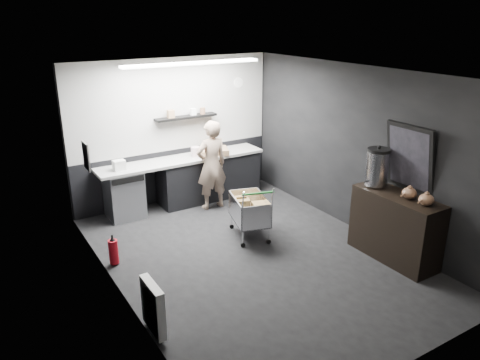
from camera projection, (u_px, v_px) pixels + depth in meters
floor at (254, 256)px, 7.02m from camera, size 5.50×5.50×0.00m
ceiling at (256, 73)px, 6.10m from camera, size 5.50×5.50×0.00m
wall_back at (174, 131)px, 8.76m from camera, size 5.50×0.00×5.50m
wall_front at (416, 252)px, 4.36m from camera, size 5.50×0.00×5.50m
wall_left at (115, 200)px, 5.57m from camera, size 0.00×5.50×5.50m
wall_right at (358, 150)px, 7.55m from camera, size 0.00×5.50×5.50m
kitchen_wall_panel at (173, 105)px, 8.58m from camera, size 3.95×0.02×1.70m
dado_panel at (176, 174)px, 9.04m from camera, size 3.95×0.02×1.00m
floating_shelf at (186, 117)px, 8.67m from camera, size 1.20×0.22×0.04m
wall_clock at (238, 83)px, 9.16m from camera, size 0.20×0.03×0.20m
poster at (86, 156)px, 6.56m from camera, size 0.02×0.30×0.40m
poster_red_band at (86, 151)px, 6.54m from camera, size 0.02×0.22×0.10m
radiator at (153, 307)px, 5.22m from camera, size 0.10×0.50×0.60m
ceiling_strip at (193, 63)px, 7.60m from camera, size 2.40×0.20×0.04m
prep_counter at (190, 180)px, 8.87m from camera, size 3.20×0.61×0.90m
person at (212, 165)px, 8.50m from camera, size 0.61×0.40×1.66m
shopping_cart at (249, 211)px, 7.51m from camera, size 0.72×0.98×0.93m
sideboard at (395, 218)px, 6.80m from camera, size 0.57×1.34×2.00m
fire_extinguisher at (113, 251)px, 6.72m from camera, size 0.14×0.14×0.45m
cardboard_box at (214, 151)px, 8.91m from camera, size 0.64×0.57×0.11m
pink_tub at (196, 152)px, 8.76m from camera, size 0.18×0.18×0.18m
white_container at (119, 165)px, 7.99m from camera, size 0.20×0.16×0.18m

